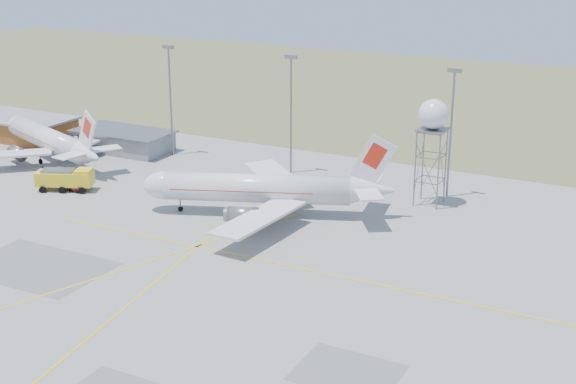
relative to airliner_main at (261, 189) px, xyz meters
The scene contains 12 objects.
ground 45.56m from the airliner_main, 84.61° to the right, with size 400.00×400.00×0.00m, color gray.
grass_strip 94.99m from the airliner_main, 87.43° to the left, with size 400.00×120.00×0.03m, color #525B32.
building_orange 72.73m from the airliner_main, 166.63° to the left, with size 33.00×12.00×4.30m.
building_grey 44.91m from the airliner_main, 155.22° to the left, with size 19.00×10.00×3.90m.
mast_a 38.00m from the airliner_main, 145.90° to the left, with size 2.20×0.50×20.50m.
mast_b 23.07m from the airliner_main, 105.41° to the left, with size 2.20×0.50×20.50m.
mast_c 31.54m from the airliner_main, 43.06° to the left, with size 2.20×0.50×20.50m.
airliner_main is the anchor object (origin of this frame).
airliner_far 49.37m from the airliner_main, behind, with size 33.82×31.71×11.93m.
radar_tower 26.75m from the airliner_main, 37.36° to the left, with size 4.58×4.58×16.57m.
fire_truck 34.08m from the airliner_main, behind, with size 9.59×6.37×3.65m.
baggage_tug 32.39m from the airliner_main, behind, with size 2.41×1.98×1.81m.
Camera 1 is at (51.24, -53.17, 41.48)m, focal length 50.00 mm.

